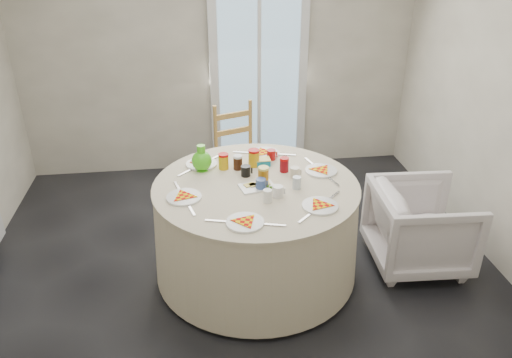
{
  "coord_description": "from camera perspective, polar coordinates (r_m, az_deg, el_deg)",
  "views": [
    {
      "loc": [
        -0.29,
        -3.05,
        2.41
      ],
      "look_at": [
        0.12,
        0.06,
        0.8
      ],
      "focal_mm": 35.0,
      "sensor_mm": 36.0,
      "label": 1
    }
  ],
  "objects": [
    {
      "name": "glass_door",
      "position": [
        5.22,
        0.3,
        12.1
      ],
      "size": [
        1.0,
        0.08,
        2.1
      ],
      "primitive_type": "cube",
      "color": "silver",
      "rests_on": "floor"
    },
    {
      "name": "table",
      "position": [
        3.73,
        0.0,
        -5.81
      ],
      "size": [
        1.51,
        1.51,
        0.77
      ],
      "primitive_type": "cylinder",
      "color": "beige",
      "rests_on": "floor"
    },
    {
      "name": "green_pitcher",
      "position": [
        3.72,
        -6.25,
        2.59
      ],
      "size": [
        0.2,
        0.2,
        0.2
      ],
      "primitive_type": null,
      "rotation": [
        0.0,
        0.0,
        0.4
      ],
      "color": "#47CA1B",
      "rests_on": "table"
    },
    {
      "name": "wall_back",
      "position": [
        5.17,
        -4.32,
        14.73
      ],
      "size": [
        4.0,
        0.02,
        2.6
      ],
      "primitive_type": "cube",
      "color": "#BCB5A3",
      "rests_on": "floor"
    },
    {
      "name": "jar_cluster",
      "position": [
        3.72,
        -0.42,
        1.88
      ],
      "size": [
        0.57,
        0.43,
        0.15
      ],
      "primitive_type": null,
      "rotation": [
        0.0,
        0.0,
        0.39
      ],
      "color": "#AA4C26",
      "rests_on": "table"
    },
    {
      "name": "mugs_glasses",
      "position": [
        3.55,
        1.92,
        0.42
      ],
      "size": [
        0.62,
        0.62,
        0.1
      ],
      "primitive_type": null,
      "rotation": [
        0.0,
        0.0,
        0.2
      ],
      "color": "#9F9D9D",
      "rests_on": "table"
    },
    {
      "name": "wooden_chair",
      "position": [
        4.68,
        -1.7,
        2.71
      ],
      "size": [
        0.53,
        0.52,
        0.94
      ],
      "primitive_type": null,
      "rotation": [
        0.0,
        0.0,
        0.34
      ],
      "color": "#B78746",
      "rests_on": "floor"
    },
    {
      "name": "floor",
      "position": [
        3.89,
        -1.71,
        -11.04
      ],
      "size": [
        4.0,
        4.0,
        0.0
      ],
      "primitive_type": "plane",
      "color": "black",
      "rests_on": "ground"
    },
    {
      "name": "cheese_platter",
      "position": [
        3.49,
        0.15,
        -0.77
      ],
      "size": [
        0.27,
        0.21,
        0.03
      ],
      "primitive_type": null,
      "rotation": [
        0.0,
        0.0,
        0.23
      ],
      "color": "silver",
      "rests_on": "table"
    },
    {
      "name": "place_settings",
      "position": [
        3.53,
        0.0,
        -0.43
      ],
      "size": [
        1.58,
        1.58,
        0.02
      ],
      "primitive_type": null,
      "rotation": [
        0.0,
        0.0,
        -0.26
      ],
      "color": "white",
      "rests_on": "table"
    },
    {
      "name": "butter_tub",
      "position": [
        3.82,
        0.65,
        2.0
      ],
      "size": [
        0.13,
        0.1,
        0.05
      ],
      "primitive_type": "cube",
      "rotation": [
        0.0,
        0.0,
        0.03
      ],
      "color": "#0B7DA0",
      "rests_on": "table"
    },
    {
      "name": "armchair",
      "position": [
        4.03,
        18.38,
        -4.45
      ],
      "size": [
        0.69,
        0.73,
        0.72
      ],
      "primitive_type": "imported",
      "rotation": [
        0.0,
        0.0,
        1.52
      ],
      "color": "silver",
      "rests_on": "floor"
    }
  ]
}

